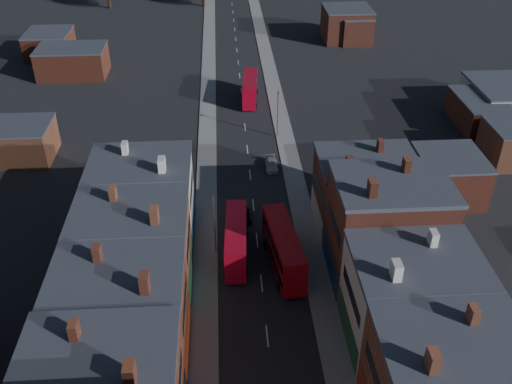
{
  "coord_description": "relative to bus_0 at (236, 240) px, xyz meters",
  "views": [
    {
      "loc": [
        -3.75,
        -24.89,
        44.23
      ],
      "look_at": [
        0.0,
        34.09,
        5.94
      ],
      "focal_mm": 40.0,
      "sensor_mm": 36.0,
      "label": 1
    }
  ],
  "objects": [
    {
      "name": "pavement_east",
      "position": [
        9.2,
        20.98,
        -2.47
      ],
      "size": [
        3.0,
        200.0,
        0.12
      ],
      "primitive_type": "cube",
      "color": "gray",
      "rests_on": "ground"
    },
    {
      "name": "bus_1",
      "position": [
        5.44,
        -2.26,
        0.22
      ],
      "size": [
        4.12,
        12.03,
        5.09
      ],
      "rotation": [
        0.0,
        0.0,
        0.12
      ],
      "color": "#AA0910",
      "rests_on": "ground"
    },
    {
      "name": "car_2",
      "position": [
        1.21,
        7.69,
        -1.98
      ],
      "size": [
        2.02,
        4.0,
        1.08
      ],
      "primitive_type": "imported",
      "rotation": [
        0.0,
        0.0,
        0.06
      ],
      "color": "black",
      "rests_on": "ground"
    },
    {
      "name": "lamp_post_2",
      "position": [
        -2.5,
        0.98,
        2.18
      ],
      "size": [
        0.25,
        0.7,
        8.12
      ],
      "color": "slate",
      "rests_on": "ground"
    },
    {
      "name": "lamp_post_3",
      "position": [
        7.9,
        30.98,
        2.18
      ],
      "size": [
        0.25,
        0.7,
        8.12
      ],
      "color": "slate",
      "rests_on": "ground"
    },
    {
      "name": "car_3",
      "position": [
        6.04,
        20.77,
        -1.87
      ],
      "size": [
        1.85,
        4.5,
        1.3
      ],
      "primitive_type": "imported",
      "rotation": [
        0.0,
        0.0,
        -0.01
      ],
      "color": "#BCBCBC",
      "rests_on": "ground"
    },
    {
      "name": "pavement_west",
      "position": [
        -3.8,
        20.98,
        -2.47
      ],
      "size": [
        3.0,
        200.0,
        0.12
      ],
      "primitive_type": "cube",
      "color": "gray",
      "rests_on": "ground"
    },
    {
      "name": "bus_0",
      "position": [
        0.0,
        0.0,
        0.0
      ],
      "size": [
        3.15,
        10.95,
        4.68
      ],
      "rotation": [
        0.0,
        0.0,
        -0.05
      ],
      "color": "red",
      "rests_on": "ground"
    },
    {
      "name": "bus_2",
      "position": [
        4.2,
        46.12,
        -0.02
      ],
      "size": [
        3.45,
        10.93,
        4.64
      ],
      "rotation": [
        0.0,
        0.0,
        -0.09
      ],
      "color": "#9C0619",
      "rests_on": "ground"
    }
  ]
}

